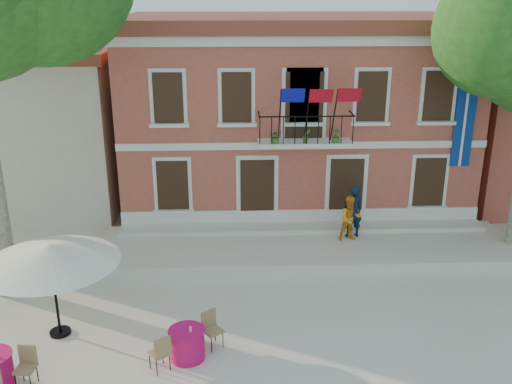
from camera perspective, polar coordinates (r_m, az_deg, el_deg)
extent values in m
plane|color=beige|center=(15.66, -0.44, -12.93)|extent=(90.00, 90.00, 0.00)
cube|color=#C15845|center=(23.85, 3.60, 7.60)|extent=(13.00, 8.00, 7.00)
cube|color=brown|center=(23.37, 3.80, 16.63)|extent=(13.50, 8.50, 0.50)
cube|color=silver|center=(19.48, 5.00, 14.86)|extent=(13.30, 0.35, 0.35)
cube|color=silver|center=(19.55, 4.89, 4.91)|extent=(3.20, 0.90, 0.15)
cube|color=black|center=(18.93, 5.13, 7.53)|extent=(3.20, 0.04, 0.04)
cube|color=navy|center=(21.17, 20.17, 7.14)|extent=(0.70, 0.05, 3.60)
cube|color=#0D1298|center=(18.35, 2.51, 9.60)|extent=(0.76, 0.27, 0.47)
cube|color=#B70C1B|center=(18.45, 5.33, 9.58)|extent=(0.76, 0.29, 0.47)
cube|color=#B70C1B|center=(18.59, 8.12, 9.55)|extent=(0.76, 0.27, 0.47)
imported|color=#26591E|center=(19.08, 2.03, 5.58)|extent=(0.43, 0.37, 0.48)
imported|color=#26591E|center=(19.18, 5.03, 5.59)|extent=(0.26, 0.21, 0.48)
imported|color=#26591E|center=(19.33, 7.98, 5.59)|extent=(0.27, 0.27, 0.48)
cube|color=beige|center=(26.42, -22.49, 6.22)|extent=(9.00, 9.00, 6.00)
cube|color=brown|center=(25.96, -23.41, 13.09)|extent=(9.40, 9.40, 0.40)
cube|color=silver|center=(19.60, 5.02, -5.48)|extent=(14.00, 3.40, 0.30)
cylinder|color=black|center=(16.04, -18.98, -13.10)|extent=(0.54, 0.54, 0.08)
cylinder|color=black|center=(15.51, -19.42, -9.73)|extent=(0.07, 0.07, 2.24)
cone|color=white|center=(15.00, -19.91, -5.83)|extent=(3.40, 3.40, 0.49)
imported|color=black|center=(19.89, 9.67, -1.91)|extent=(0.77, 0.59, 1.87)
imported|color=orange|center=(19.65, 9.43, -2.62)|extent=(0.87, 0.74, 1.58)
cube|color=#A27E51|center=(14.22, -22.09, -16.02)|extent=(0.47, 0.47, 0.95)
cylinder|color=#C11269|center=(14.26, -6.89, -14.89)|extent=(0.84, 0.84, 0.75)
cylinder|color=#C11269|center=(14.05, -6.96, -13.60)|extent=(0.90, 0.90, 0.02)
cube|color=#A27E51|center=(14.53, -4.31, -13.61)|extent=(0.59, 0.59, 0.95)
cube|color=#A27E51|center=(13.92, -9.66, -15.52)|extent=(0.59, 0.59, 0.95)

